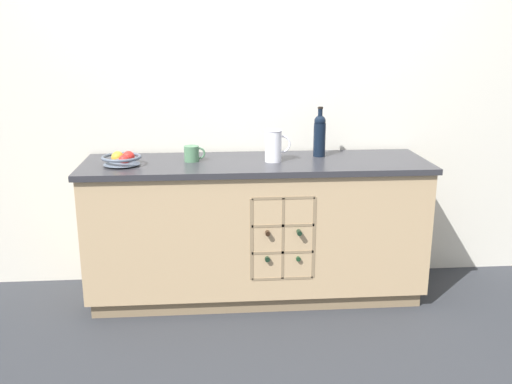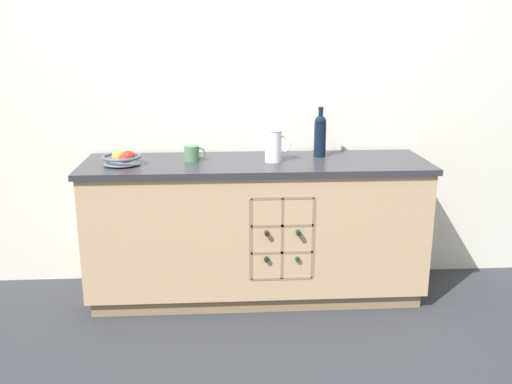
% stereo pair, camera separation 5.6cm
% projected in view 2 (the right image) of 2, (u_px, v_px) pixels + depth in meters
% --- Properties ---
extents(ground_plane, '(14.00, 14.00, 0.00)m').
position_uv_depth(ground_plane, '(256.00, 294.00, 3.70)').
color(ground_plane, '#2D3035').
extents(back_wall, '(4.46, 0.06, 2.55)m').
position_uv_depth(back_wall, '(253.00, 91.00, 3.69)').
color(back_wall, silver).
rests_on(back_wall, ground_plane).
extents(kitchen_island, '(2.10, 0.62, 0.88)m').
position_uv_depth(kitchen_island, '(256.00, 229.00, 3.58)').
color(kitchen_island, '#8B7354').
rests_on(kitchen_island, ground_plane).
extents(fruit_bowl, '(0.23, 0.23, 0.08)m').
position_uv_depth(fruit_bowl, '(122.00, 158.00, 3.35)').
color(fruit_bowl, '#4C5666').
rests_on(fruit_bowl, kitchen_island).
extents(white_pitcher, '(0.16, 0.11, 0.19)m').
position_uv_depth(white_pitcher, '(274.00, 145.00, 3.43)').
color(white_pitcher, white).
rests_on(white_pitcher, kitchen_island).
extents(ceramic_mug, '(0.13, 0.09, 0.09)m').
position_uv_depth(ceramic_mug, '(192.00, 153.00, 3.45)').
color(ceramic_mug, '#4C7A56').
rests_on(ceramic_mug, kitchen_island).
extents(standing_wine_bottle, '(0.08, 0.08, 0.31)m').
position_uv_depth(standing_wine_bottle, '(320.00, 135.00, 3.56)').
color(standing_wine_bottle, black).
rests_on(standing_wine_bottle, kitchen_island).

